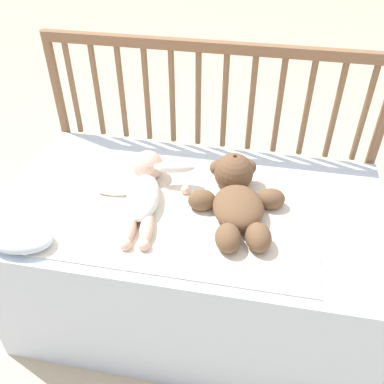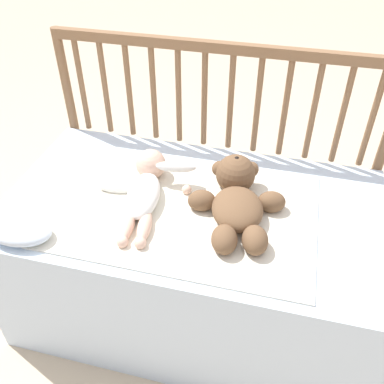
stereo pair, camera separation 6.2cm
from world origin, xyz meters
name	(u,v)px [view 2 (the right image)]	position (x,y,z in m)	size (l,w,h in m)	color
ground_plane	(193,303)	(0.00, 0.00, 0.00)	(12.00, 12.00, 0.00)	#C6B293
crib_mattress	(193,259)	(0.00, 0.00, 0.27)	(1.25, 0.70, 0.53)	silver
crib_rail	(217,115)	(0.00, 0.37, 0.67)	(1.25, 0.04, 0.94)	brown
blanket	(185,210)	(-0.02, -0.04, 0.54)	(0.84, 0.56, 0.01)	silver
teddy_bear	(237,198)	(0.14, 0.00, 0.59)	(0.32, 0.41, 0.14)	brown
baby	(145,188)	(-0.16, 0.00, 0.57)	(0.32, 0.42, 0.11)	white
small_pillow	(19,230)	(-0.47, -0.27, 0.56)	(0.21, 0.13, 0.06)	silver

